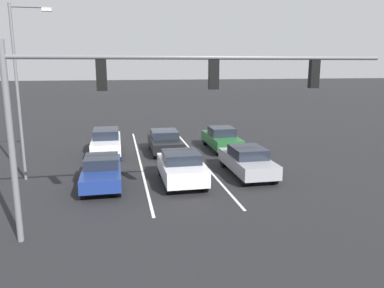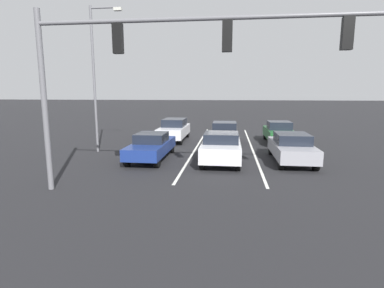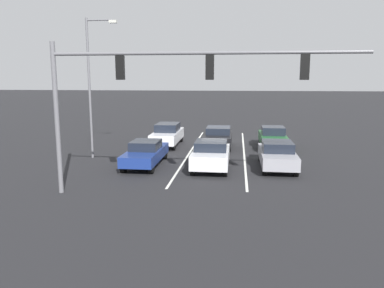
% 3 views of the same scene
% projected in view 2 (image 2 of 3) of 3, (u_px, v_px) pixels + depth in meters
% --- Properties ---
extents(ground_plane, '(240.00, 240.00, 0.00)m').
position_uv_depth(ground_plane, '(225.00, 140.00, 22.61)').
color(ground_plane, black).
extents(lane_stripe_left_divider, '(0.12, 17.62, 0.01)m').
position_uv_depth(lane_stripe_left_divider, '(251.00, 147.00, 19.65)').
color(lane_stripe_left_divider, silver).
rests_on(lane_stripe_left_divider, ground_plane).
extents(lane_stripe_center_divider, '(0.12, 17.62, 0.01)m').
position_uv_depth(lane_stripe_center_divider, '(198.00, 145.00, 20.08)').
color(lane_stripe_center_divider, silver).
rests_on(lane_stripe_center_divider, ground_plane).
extents(car_silver_midlane_front, '(1.89, 4.00, 1.54)m').
position_uv_depth(car_silver_midlane_front, '(221.00, 147.00, 14.94)').
color(car_silver_midlane_front, silver).
rests_on(car_silver_midlane_front, ground_plane).
extents(car_gray_leftlane_front, '(1.80, 4.58, 1.47)m').
position_uv_depth(car_gray_leftlane_front, '(291.00, 147.00, 15.21)').
color(car_gray_leftlane_front, gray).
rests_on(car_gray_leftlane_front, ground_plane).
extents(car_navy_rightlane_front, '(1.73, 4.74, 1.40)m').
position_uv_depth(car_navy_rightlane_front, '(152.00, 146.00, 15.87)').
color(car_navy_rightlane_front, navy).
rests_on(car_navy_rightlane_front, ground_plane).
extents(car_white_rightlane_second, '(1.76, 4.66, 1.61)m').
position_uv_depth(car_white_rightlane_second, '(174.00, 129.00, 22.03)').
color(car_white_rightlane_second, silver).
rests_on(car_white_rightlane_second, ground_plane).
extents(car_black_midlane_second, '(1.88, 4.13, 1.42)m').
position_uv_depth(car_black_midlane_second, '(224.00, 132.00, 21.34)').
color(car_black_midlane_second, black).
rests_on(car_black_midlane_second, ground_plane).
extents(car_darkgreen_leftlane_second, '(1.74, 4.46, 1.52)m').
position_uv_depth(car_darkgreen_leftlane_second, '(279.00, 132.00, 20.96)').
color(car_darkgreen_leftlane_second, '#1E5928').
rests_on(car_darkgreen_leftlane_second, ground_plane).
extents(traffic_signal_gantry, '(12.39, 0.37, 6.29)m').
position_uv_depth(traffic_signal_gantry, '(161.00, 55.00, 9.73)').
color(traffic_signal_gantry, slate).
rests_on(traffic_signal_gantry, ground_plane).
extents(street_lamp_right_shoulder, '(1.89, 0.24, 8.29)m').
position_uv_depth(street_lamp_right_shoulder, '(97.00, 71.00, 17.22)').
color(street_lamp_right_shoulder, slate).
rests_on(street_lamp_right_shoulder, ground_plane).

